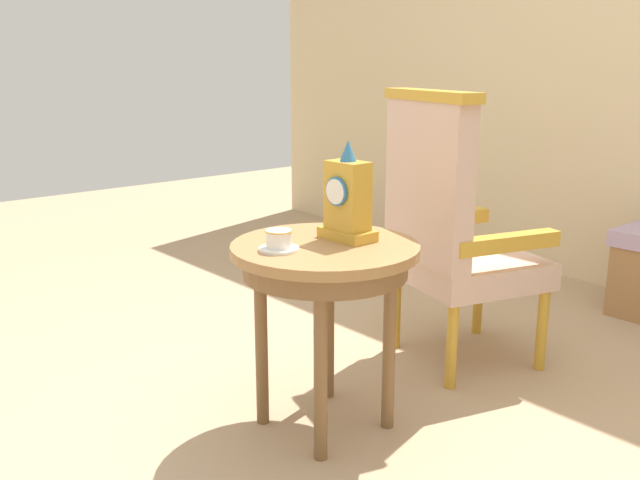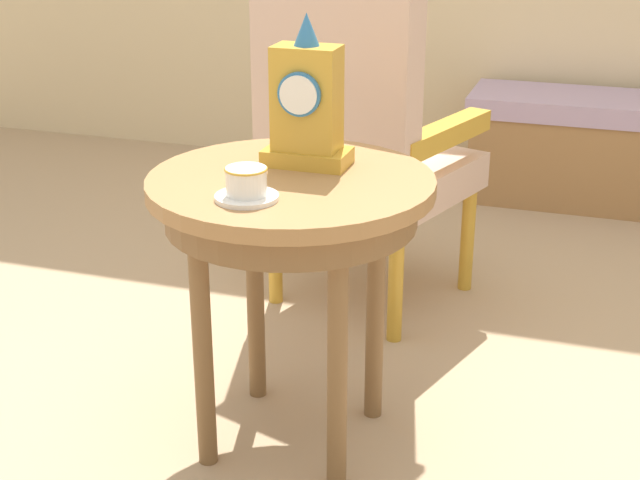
{
  "view_description": "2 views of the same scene",
  "coord_description": "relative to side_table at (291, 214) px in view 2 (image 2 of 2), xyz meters",
  "views": [
    {
      "loc": [
        1.63,
        -1.52,
        1.25
      ],
      "look_at": [
        -0.14,
        0.02,
        0.64
      ],
      "focal_mm": 39.17,
      "sensor_mm": 36.0,
      "label": 1
    },
    {
      "loc": [
        0.61,
        -1.83,
        1.28
      ],
      "look_at": [
        0.02,
        -0.03,
        0.52
      ],
      "focal_mm": 51.89,
      "sensor_mm": 36.0,
      "label": 2
    }
  ],
  "objects": [
    {
      "name": "teacup_left",
      "position": [
        -0.03,
        -0.17,
        0.12
      ],
      "size": [
        0.13,
        0.13,
        0.07
      ],
      "color": "white",
      "rests_on": "side_table"
    },
    {
      "name": "side_table",
      "position": [
        0.0,
        0.0,
        0.0
      ],
      "size": [
        0.63,
        0.63,
        0.66
      ],
      "color": "#9E7042",
      "rests_on": "ground"
    },
    {
      "name": "ground_plane",
      "position": [
        0.04,
        0.04,
        -0.57
      ],
      "size": [
        10.0,
        10.0,
        0.0
      ],
      "primitive_type": "plane",
      "color": "tan"
    },
    {
      "name": "mantel_clock",
      "position": [
        0.0,
        0.1,
        0.22
      ],
      "size": [
        0.19,
        0.11,
        0.34
      ],
      "color": "gold",
      "rests_on": "side_table"
    },
    {
      "name": "window_bench",
      "position": [
        0.6,
        1.99,
        -0.35
      ],
      "size": [
        1.04,
        0.4,
        0.44
      ],
      "color": "#B299B7",
      "rests_on": "ground"
    },
    {
      "name": "armchair",
      "position": [
        -0.06,
        0.74,
        0.02
      ],
      "size": [
        0.68,
        0.67,
        1.14
      ],
      "color": "#CCA893",
      "rests_on": "ground"
    }
  ]
}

